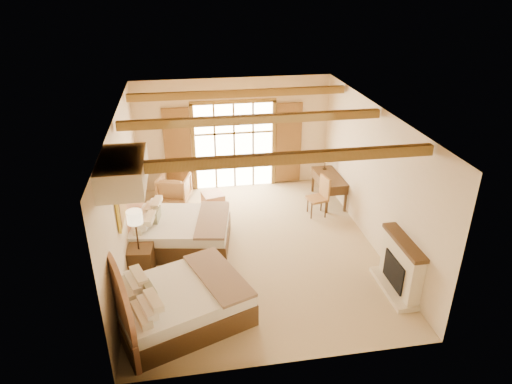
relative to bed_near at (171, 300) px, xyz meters
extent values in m
plane|color=tan|center=(1.86, 2.16, -0.46)|extent=(7.00, 7.00, 0.00)
plane|color=beige|center=(1.86, 5.66, 1.14)|extent=(5.50, 0.00, 5.50)
plane|color=beige|center=(-0.89, 2.16, 1.14)|extent=(0.00, 7.00, 7.00)
plane|color=beige|center=(4.61, 2.16, 1.14)|extent=(0.00, 7.00, 7.00)
plane|color=#AE7336|center=(1.86, 2.16, 2.74)|extent=(7.00, 7.00, 0.00)
cube|color=white|center=(1.86, 5.62, 0.79)|extent=(2.20, 0.02, 2.50)
cube|color=brown|center=(0.26, 5.59, 0.79)|extent=(0.75, 0.06, 2.40)
cube|color=brown|center=(3.46, 5.59, 0.79)|extent=(0.75, 0.06, 2.40)
cube|color=beige|center=(4.48, 0.16, 0.09)|extent=(0.25, 1.30, 1.10)
cube|color=black|center=(4.41, 0.16, -0.01)|extent=(0.18, 0.80, 0.60)
cube|color=beige|center=(4.39, 0.16, -0.41)|extent=(0.45, 1.40, 0.10)
cube|color=#4E3618|center=(4.47, 0.16, 0.66)|extent=(0.30, 1.40, 0.08)
cube|color=gold|center=(-0.85, 1.41, 1.29)|extent=(0.05, 0.95, 0.75)
cube|color=#BB892B|center=(-0.82, 1.41, 1.29)|extent=(0.02, 0.82, 0.62)
cube|color=#F9F1C4|center=(-0.54, 0.16, 2.49)|extent=(0.70, 1.40, 0.45)
cube|color=#4E3618|center=(0.17, 0.00, -0.23)|extent=(2.74, 2.42, 0.44)
cube|color=white|center=(0.17, 0.00, 0.11)|extent=(2.69, 2.37, 0.24)
cube|color=#816852|center=(0.94, 0.00, 0.24)|extent=(1.26, 1.88, 0.06)
cube|color=gray|center=(-0.36, 0.00, 0.37)|extent=(0.29, 0.48, 0.27)
cube|color=#4E3618|center=(0.21, 2.56, -0.24)|extent=(2.48, 2.04, 0.43)
cube|color=white|center=(0.21, 2.56, 0.10)|extent=(2.43, 2.00, 0.24)
cube|color=#816852|center=(0.97, 2.56, 0.23)|extent=(0.95, 1.81, 0.05)
cube|color=gray|center=(-0.31, 2.56, 0.35)|extent=(0.21, 0.47, 0.26)
cube|color=#4E3618|center=(-0.63, 1.59, -0.15)|extent=(0.56, 0.56, 0.62)
cylinder|color=#382719|center=(-0.64, 1.57, -0.44)|extent=(0.21, 0.21, 0.03)
cylinder|color=#382719|center=(-0.64, 1.57, 0.21)|extent=(0.04, 0.04, 1.28)
cylinder|color=#FFE6AC|center=(-0.64, 1.57, 0.91)|extent=(0.32, 0.32, 0.26)
imported|color=#A27443|center=(0.09, 4.91, -0.08)|extent=(1.00, 1.02, 0.76)
cube|color=#B9724E|center=(1.11, 4.38, -0.26)|extent=(0.64, 0.64, 0.39)
cube|color=#4E3618|center=(4.29, 4.19, 0.29)|extent=(0.64, 1.44, 0.05)
cube|color=#4E3618|center=(4.29, 4.19, 0.15)|extent=(0.62, 1.39, 0.22)
cube|color=#A3803B|center=(3.75, 3.47, 0.01)|extent=(0.55, 0.55, 0.06)
cube|color=#A3803B|center=(3.95, 3.47, 0.32)|extent=(0.15, 0.46, 0.57)
cylinder|color=#382719|center=(4.30, 4.66, 0.32)|extent=(0.11, 0.11, 0.02)
cylinder|color=#382719|center=(4.30, 4.66, 0.45)|extent=(0.02, 0.02, 0.26)
cylinder|color=#FFE6AC|center=(4.30, 4.66, 0.61)|extent=(0.19, 0.19, 0.15)
camera|label=1|loc=(0.44, -6.68, 5.33)|focal=32.00mm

